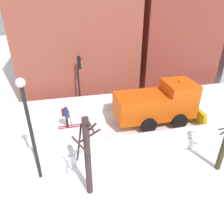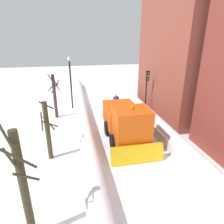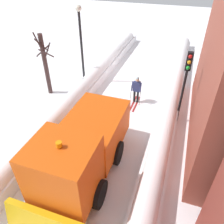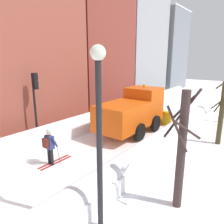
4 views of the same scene
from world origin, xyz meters
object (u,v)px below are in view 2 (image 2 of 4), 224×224
object	(u,v)px
traffic_light_pole	(147,84)
street_lamp	(70,77)
bare_tree_near	(55,95)
skier	(116,101)
bare_tree_far	(24,188)
plow_truck	(126,122)
bare_tree_mid	(48,130)

from	to	relation	value
traffic_light_pole	street_lamp	bearing A→B (deg)	-21.74
traffic_light_pole	bare_tree_near	xyz separation A→B (m)	(8.54, -0.51, -0.79)
skier	bare_tree_far	xyz separation A→B (m)	(6.02, 12.80, 1.34)
plow_truck	street_lamp	size ratio (longest dim) A/B	1.14
traffic_light_pole	bare_tree_near	bearing A→B (deg)	-3.44
skier	street_lamp	size ratio (longest dim) A/B	0.34
street_lamp	bare_tree_mid	bearing A→B (deg)	80.89
skier	bare_tree_mid	xyz separation A→B (m)	(5.81, 7.55, 0.91)
plow_truck	skier	xyz separation A→B (m)	(-0.72, -6.29, -0.48)
street_lamp	bare_tree_far	xyz separation A→B (m)	(1.66, 14.34, -0.98)
traffic_light_pole	street_lamp	size ratio (longest dim) A/B	0.79
traffic_light_pole	bare_tree_mid	xyz separation A→B (m)	(8.51, 6.28, -0.99)
street_lamp	bare_tree_near	size ratio (longest dim) A/B	1.29
traffic_light_pole	plow_truck	bearing A→B (deg)	55.75
skier	street_lamp	xyz separation A→B (m)	(4.36, -1.54, 2.32)
bare_tree_mid	skier	bearing A→B (deg)	-127.59
bare_tree_mid	bare_tree_far	size ratio (longest dim) A/B	0.81
skier	bare_tree_near	size ratio (longest dim) A/B	0.44
traffic_light_pole	bare_tree_mid	size ratio (longest dim) A/B	1.07
bare_tree_mid	bare_tree_near	bearing A→B (deg)	-89.75
skier	plow_truck	bearing A→B (deg)	83.47
traffic_light_pole	bare_tree_far	distance (m)	14.46
bare_tree_near	bare_tree_far	xyz separation A→B (m)	(0.18, 12.04, 0.23)
traffic_light_pole	bare_tree_near	world-z (taller)	traffic_light_pole
plow_truck	bare_tree_far	xyz separation A→B (m)	(5.30, 6.51, 0.87)
street_lamp	plow_truck	bearing A→B (deg)	114.92
bare_tree_mid	traffic_light_pole	bearing A→B (deg)	-143.57
skier	traffic_light_pole	bearing A→B (deg)	154.72
bare_tree_mid	bare_tree_far	xyz separation A→B (m)	(0.20, 5.25, 0.43)
bare_tree_near	bare_tree_mid	xyz separation A→B (m)	(-0.03, 6.79, -0.21)
skier	traffic_light_pole	xyz separation A→B (m)	(-2.69, 1.27, 1.90)
street_lamp	bare_tree_mid	distance (m)	9.31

